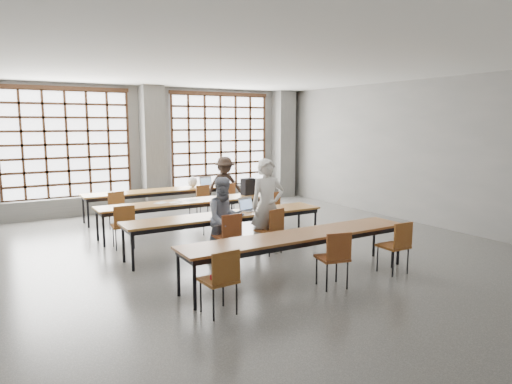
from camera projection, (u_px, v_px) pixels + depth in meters
floor at (243, 251)px, 8.82m from camera, size 11.00×11.00×0.00m
ceiling at (242, 65)px, 8.29m from camera, size 11.00×11.00×0.00m
wall_back at (150, 148)px, 13.22m from camera, size 10.00×0.00×10.00m
wall_right at (421, 152)px, 11.09m from camera, size 0.00×11.00×11.00m
column_mid at (153, 148)px, 12.98m from camera, size 0.60×0.55×3.50m
column_right at (283, 144)px, 15.27m from camera, size 0.60×0.55×3.50m
window_left at (67, 144)px, 11.99m from camera, size 3.32×0.12×3.00m
window_right at (221, 141)px, 14.27m from camera, size 3.32×0.12×3.00m
sill_ledge at (154, 200)px, 13.28m from camera, size 9.80×0.35×0.50m
desk_row_a at (162, 192)px, 11.94m from camera, size 4.00×0.70×0.73m
desk_row_b at (188, 204)px, 10.24m from camera, size 4.00×0.70×0.73m
desk_row_c at (227, 217)px, 8.75m from camera, size 4.00×0.70×0.73m
desk_row_d at (300, 238)px, 7.17m from camera, size 4.00×0.70×0.73m
chair_back_left at (114, 205)px, 10.72m from camera, size 0.49×0.50×0.88m
chair_back_mid at (200, 198)px, 11.84m from camera, size 0.49×0.50×0.88m
chair_back_right at (227, 195)px, 12.23m from camera, size 0.47×0.47×0.88m
chair_mid_left at (124, 222)px, 8.91m from camera, size 0.46×0.46×0.88m
chair_mid_centre at (217, 212)px, 9.95m from camera, size 0.52×0.53×0.88m
chair_mid_right at (270, 206)px, 10.64m from camera, size 0.42×0.43×0.88m
chair_front_left at (229, 232)px, 8.09m from camera, size 0.44×0.44×0.88m
chair_front_right at (272, 226)px, 8.56m from camera, size 0.52×0.52×0.88m
chair_near_left at (221, 275)px, 5.80m from camera, size 0.45×0.45×0.88m
chair_near_mid at (335, 254)px, 6.75m from camera, size 0.50×0.50×0.88m
chair_near_right at (397, 242)px, 7.42m from camera, size 0.42×0.43×0.88m
student_male at (267, 206)px, 8.60m from camera, size 0.73×0.56×1.80m
student_female at (225, 219)px, 8.16m from camera, size 0.77×0.62×1.51m
student_back at (225, 186)px, 12.31m from camera, size 1.07×0.69×1.56m
laptop_front at (248, 207)px, 9.10m from camera, size 0.42×0.38×0.26m
laptop_back at (207, 183)px, 12.70m from camera, size 0.36×0.31×0.26m
mouse at (269, 208)px, 9.21m from camera, size 0.11×0.09×0.04m
green_box at (223, 211)px, 8.78m from camera, size 0.25×0.10×0.09m
phone at (238, 213)px, 8.75m from camera, size 0.14×0.08×0.01m
paper_sheet_a at (161, 203)px, 9.97m from camera, size 0.36×0.34×0.00m
paper_sheet_b at (176, 202)px, 10.04m from camera, size 0.30×0.21×0.00m
paper_sheet_c at (192, 200)px, 10.28m from camera, size 0.34×0.28×0.00m
backpack at (248, 187)px, 11.06m from camera, size 0.35×0.24×0.40m
plastic_bag at (193, 182)px, 12.41m from camera, size 0.32×0.29×0.29m
red_pouch at (218, 276)px, 5.87m from camera, size 0.21×0.11×0.06m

